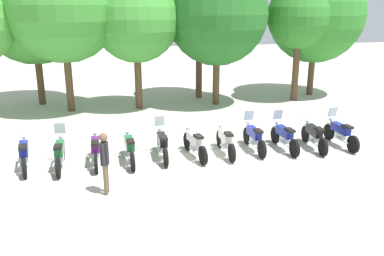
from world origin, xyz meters
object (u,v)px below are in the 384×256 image
(motorcycle_2, at_px, (95,149))
(tree_5, at_px, (217,15))
(motorcycle_3, at_px, (130,148))
(tree_2, at_px, (62,5))
(motorcycle_7, at_px, (254,137))
(tree_3, at_px, (136,19))
(tree_4, at_px, (199,3))
(tree_6, at_px, (300,16))
(motorcycle_1, at_px, (60,153))
(motorcycle_10, at_px, (340,132))
(person_0, at_px, (105,158))
(tree_1, at_px, (32,9))
(motorcycle_5, at_px, (194,143))
(motorcycle_0, at_px, (24,154))
(motorcycle_4, at_px, (162,144))
(motorcycle_6, at_px, (225,140))
(tree_7, at_px, (316,15))
(motorcycle_8, at_px, (284,136))
(motorcycle_9, at_px, (314,135))

(motorcycle_2, height_order, tree_5, tree_5)
(motorcycle_3, bearing_deg, tree_2, 15.24)
(motorcycle_7, height_order, tree_2, tree_2)
(motorcycle_3, height_order, tree_3, tree_3)
(tree_4, height_order, tree_6, tree_4)
(tree_4, bearing_deg, tree_3, -151.20)
(motorcycle_1, height_order, tree_2, tree_2)
(motorcycle_10, distance_m, person_0, 8.96)
(person_0, distance_m, tree_1, 12.75)
(motorcycle_3, relative_size, tree_4, 0.30)
(motorcycle_5, distance_m, tree_1, 12.14)
(motorcycle_0, relative_size, tree_2, 0.28)
(tree_1, bearing_deg, motorcycle_0, -84.66)
(tree_3, xyz_separation_m, tree_6, (8.64, 0.24, 0.09))
(motorcycle_0, xyz_separation_m, motorcycle_5, (5.60, -0.01, 0.00))
(motorcycle_2, relative_size, motorcycle_4, 1.00)
(motorcycle_0, height_order, person_0, person_0)
(motorcycle_3, distance_m, motorcycle_10, 7.85)
(motorcycle_3, distance_m, tree_5, 9.94)
(motorcycle_1, relative_size, tree_5, 0.30)
(motorcycle_6, relative_size, tree_1, 0.28)
(motorcycle_5, bearing_deg, tree_7, -54.03)
(motorcycle_3, height_order, tree_5, tree_5)
(motorcycle_7, bearing_deg, motorcycle_8, -96.93)
(tree_2, relative_size, tree_4, 1.08)
(motorcycle_5, bearing_deg, tree_2, 23.64)
(motorcycle_6, bearing_deg, tree_1, 39.07)
(tree_6, bearing_deg, motorcycle_10, -102.10)
(motorcycle_9, bearing_deg, tree_3, 42.48)
(motorcycle_7, bearing_deg, motorcycle_4, 91.27)
(tree_2, bearing_deg, motorcycle_0, -96.02)
(motorcycle_10, xyz_separation_m, tree_3, (-7.03, 7.29, 3.93))
(motorcycle_1, xyz_separation_m, motorcycle_6, (5.60, 0.21, -0.01))
(tree_4, relative_size, tree_7, 0.99)
(motorcycle_3, height_order, tree_1, tree_1)
(motorcycle_3, distance_m, motorcycle_9, 6.73)
(tree_3, distance_m, tree_5, 4.11)
(motorcycle_2, bearing_deg, person_0, -173.12)
(tree_6, xyz_separation_m, tree_7, (1.54, 1.16, 0.04))
(motorcycle_2, relative_size, tree_7, 0.30)
(tree_3, bearing_deg, tree_5, 1.66)
(tree_2, bearing_deg, motorcycle_2, -79.01)
(motorcycle_2, relative_size, motorcycle_5, 1.01)
(tree_4, bearing_deg, motorcycle_8, -82.41)
(motorcycle_4, bearing_deg, tree_2, 25.74)
(tree_3, xyz_separation_m, tree_7, (10.18, 1.41, 0.13))
(motorcycle_9, bearing_deg, tree_7, -22.12)
(motorcycle_1, xyz_separation_m, motorcycle_8, (7.84, 0.26, 0.00))
(motorcycle_4, relative_size, motorcycle_5, 1.01)
(motorcycle_5, height_order, tree_1, tree_1)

